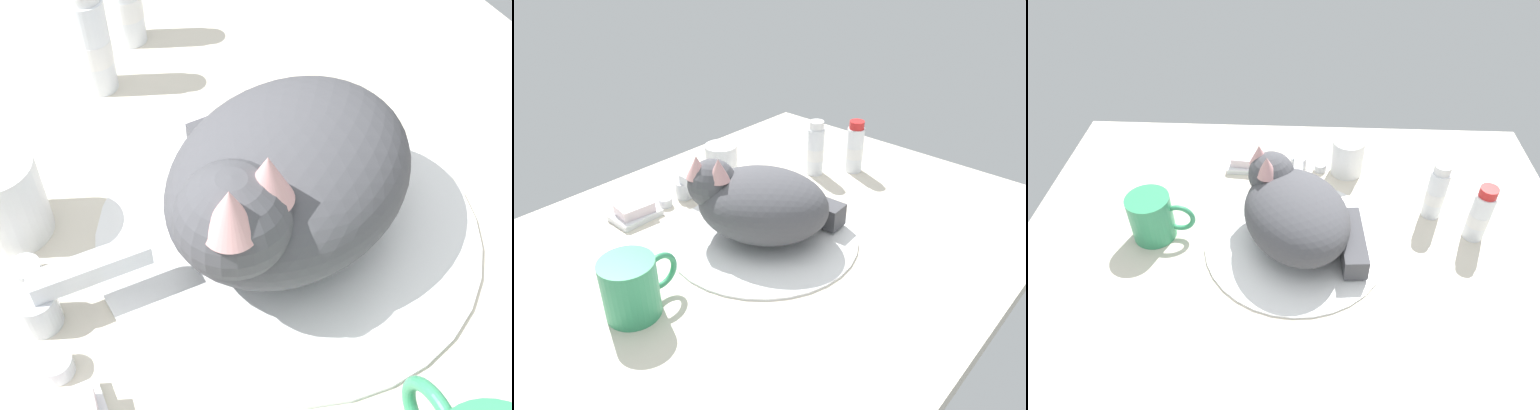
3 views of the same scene
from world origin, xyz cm
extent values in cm
cube|color=beige|center=(0.00, 0.00, -1.50)|extent=(110.00, 82.50, 3.00)
cylinder|color=white|center=(0.00, 0.00, 0.44)|extent=(35.47, 35.47, 0.87)
cylinder|color=silver|center=(0.00, 23.05, 1.81)|extent=(3.60, 3.60, 3.62)
cube|color=silver|center=(0.00, 18.08, 4.62)|extent=(2.00, 9.94, 2.00)
cylinder|color=silver|center=(-5.01, 23.05, 0.90)|extent=(2.80, 2.80, 1.80)
cylinder|color=silver|center=(5.01, 23.05, 0.90)|extent=(2.80, 2.80, 1.80)
ellipsoid|color=#4C4C51|center=(0.00, 0.00, 7.24)|extent=(27.26, 29.79, 12.73)
sphere|color=#4C4C51|center=(-5.09, 7.59, 10.74)|extent=(12.05, 12.05, 9.08)
ellipsoid|color=white|center=(-4.32, 5.95, 8.83)|extent=(7.01, 7.45, 4.99)
cone|color=#DB9E9E|center=(-5.67, 5.07, 14.60)|extent=(5.42, 5.42, 4.08)
cone|color=#DB9E9E|center=(-7.39, 8.77, 14.60)|extent=(5.42, 5.42, 4.08)
cube|color=#4C4C51|center=(10.49, -2.43, 3.07)|extent=(5.40, 14.78, 4.39)
ellipsoid|color=white|center=(6.36, 7.60, 2.85)|extent=(5.62, 6.60, 3.95)
cylinder|color=#389966|center=(-27.99, 0.82, 4.79)|extent=(8.39, 8.39, 9.57)
torus|color=#389966|center=(-22.59, 0.82, 4.79)|extent=(6.36, 1.00, 6.36)
cylinder|color=white|center=(11.00, 22.82, 4.30)|extent=(7.17, 7.17, 8.59)
cube|color=white|center=(-11.95, 23.66, 0.60)|extent=(9.00, 6.40, 1.20)
cube|color=silver|center=(-11.95, 23.66, 2.24)|extent=(7.17, 5.44, 2.08)
cylinder|color=white|center=(27.85, 9.34, 5.52)|extent=(3.89, 3.89, 11.03)
cylinder|color=white|center=(27.85, 9.34, 4.96)|extent=(3.96, 3.96, 2.76)
cylinder|color=white|center=(27.85, 9.34, 11.93)|extent=(3.30, 3.30, 1.80)
cylinder|color=white|center=(35.06, 3.38, 5.28)|extent=(3.96, 3.96, 10.56)
cylinder|color=white|center=(35.06, 3.38, 4.75)|extent=(4.04, 4.04, 2.64)
cylinder|color=red|center=(35.06, 3.38, 11.46)|extent=(3.37, 3.37, 1.80)
camera|label=1|loc=(-35.26, 20.20, 49.30)|focal=48.01mm
camera|label=2|loc=(-55.62, -51.89, 52.02)|focal=34.31mm
camera|label=3|loc=(0.65, -62.67, 67.40)|focal=32.77mm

